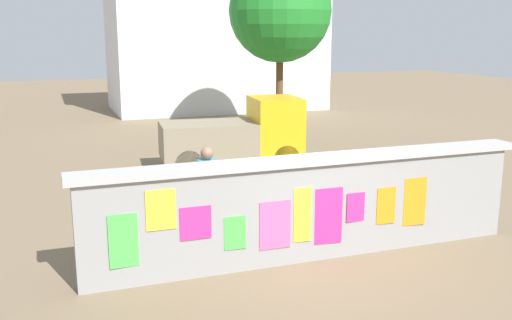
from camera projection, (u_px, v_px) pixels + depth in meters
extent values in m
plane|color=#7A664C|center=(191.00, 158.00, 16.61)|extent=(60.00, 60.00, 0.00)
cube|color=gray|center=(312.00, 211.00, 9.10)|extent=(7.16, 0.30, 1.54)
cube|color=#ADADAD|center=(313.00, 160.00, 8.92)|extent=(7.36, 0.42, 0.12)
cube|color=#4CD84C|center=(124.00, 241.00, 7.99)|extent=(0.41, 0.03, 0.77)
cube|color=yellow|center=(161.00, 210.00, 8.08)|extent=(0.42, 0.01, 0.58)
cube|color=#F42D8C|center=(196.00, 223.00, 8.30)|extent=(0.46, 0.01, 0.49)
cube|color=#4CD84C|center=(235.00, 233.00, 8.54)|extent=(0.33, 0.02, 0.51)
cube|color=#F9599E|center=(275.00, 225.00, 8.75)|extent=(0.50, 0.02, 0.75)
cube|color=yellow|center=(302.00, 215.00, 8.87)|extent=(0.29, 0.02, 0.86)
cube|color=#F42D8C|center=(329.00, 216.00, 9.04)|extent=(0.46, 0.03, 0.90)
cube|color=#F42D8C|center=(356.00, 207.00, 9.18)|extent=(0.32, 0.02, 0.47)
cube|color=orange|center=(386.00, 206.00, 9.37)|extent=(0.34, 0.02, 0.61)
cube|color=orange|center=(415.00, 202.00, 9.55)|extent=(0.42, 0.03, 0.81)
cylinder|color=black|center=(272.00, 149.00, 16.11)|extent=(0.72, 0.27, 0.70)
cylinder|color=black|center=(286.00, 158.00, 14.88)|extent=(0.72, 0.27, 0.70)
cylinder|color=black|center=(182.00, 153.00, 15.49)|extent=(0.72, 0.27, 0.70)
cylinder|color=black|center=(189.00, 164.00, 14.26)|extent=(0.72, 0.27, 0.70)
cube|color=gold|center=(275.00, 126.00, 15.30)|extent=(1.34, 1.61, 1.50)
cube|color=gray|center=(208.00, 140.00, 14.93)|extent=(2.53, 1.73, 0.90)
cylinder|color=black|center=(156.00, 199.00, 11.44)|extent=(0.60, 0.12, 0.60)
cylinder|color=black|center=(218.00, 192.00, 11.93)|extent=(0.60, 0.14, 0.60)
cube|color=silver|center=(187.00, 182.00, 11.63)|extent=(1.01, 0.28, 0.32)
cube|color=black|center=(197.00, 172.00, 11.66)|extent=(0.57, 0.24, 0.10)
cube|color=#262626|center=(160.00, 171.00, 11.36)|extent=(0.06, 0.56, 0.03)
cylinder|color=black|center=(383.00, 204.00, 11.01)|extent=(0.66, 0.14, 0.66)
cylinder|color=black|center=(433.00, 201.00, 11.22)|extent=(0.66, 0.14, 0.66)
cube|color=gold|center=(409.00, 193.00, 11.08)|extent=(0.95, 0.18, 0.06)
cylinder|color=gold|center=(417.00, 182.00, 11.06)|extent=(0.03, 0.03, 0.40)
cube|color=black|center=(417.00, 172.00, 11.02)|extent=(0.21, 0.11, 0.05)
cube|color=black|center=(386.00, 176.00, 10.91)|extent=(0.11, 0.44, 0.03)
cylinder|color=black|center=(336.00, 194.00, 11.71)|extent=(0.66, 0.08, 0.66)
cylinder|color=black|center=(290.00, 200.00, 11.30)|extent=(0.66, 0.08, 0.66)
cube|color=#197233|center=(314.00, 188.00, 11.47)|extent=(0.95, 0.10, 0.06)
cylinder|color=#197233|center=(307.00, 178.00, 11.36)|extent=(0.03, 0.03, 0.40)
cube|color=black|center=(308.00, 168.00, 11.32)|extent=(0.20, 0.09, 0.05)
cube|color=black|center=(335.00, 167.00, 11.57)|extent=(0.07, 0.44, 0.03)
cylinder|color=purple|center=(207.00, 214.00, 10.15)|extent=(0.12, 0.12, 0.80)
cylinder|color=purple|center=(209.00, 218.00, 9.98)|extent=(0.12, 0.12, 0.80)
cylinder|color=#338CBF|center=(207.00, 177.00, 9.92)|extent=(0.38, 0.38, 0.60)
sphere|color=#8C664C|center=(207.00, 153.00, 9.83)|extent=(0.22, 0.22, 0.22)
cylinder|color=brown|center=(279.00, 92.00, 20.03)|extent=(0.25, 0.25, 3.00)
sphere|color=#208127|center=(280.00, 11.00, 19.44)|extent=(3.45, 3.45, 3.45)
cube|color=silver|center=(215.00, 39.00, 26.73)|extent=(9.43, 4.89, 6.40)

